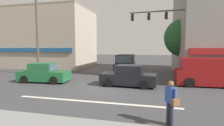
{
  "coord_description": "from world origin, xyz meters",
  "views": [
    {
      "loc": [
        3.13,
        -12.05,
        2.86
      ],
      "look_at": [
        -0.36,
        2.0,
        1.6
      ],
      "focal_mm": 28.0,
      "sensor_mm": 36.0,
      "label": 1
    }
  ],
  "objects": [
    {
      "name": "utility_pole_far_right",
      "position": [
        8.31,
        9.78,
        4.45
      ],
      "size": [
        1.4,
        0.22,
        8.6
      ],
      "color": "brown",
      "rests_on": "ground"
    },
    {
      "name": "utility_pole_near_left",
      "position": [
        -8.64,
        3.61,
        4.52
      ],
      "size": [
        1.4,
        0.22,
        8.74
      ],
      "color": "brown",
      "rests_on": "ground"
    },
    {
      "name": "pedestrian_foreground_with_bag",
      "position": [
        3.71,
        -5.49,
        0.95
      ],
      "size": [
        0.5,
        0.65,
        1.67
      ],
      "color": "#232838",
      "rests_on": "ground"
    },
    {
      "name": "lane_marking_stripe",
      "position": [
        0.0,
        -3.5,
        0.0
      ],
      "size": [
        9.0,
        0.24,
        0.01
      ],
      "primitive_type": "cube",
      "color": "silver",
      "rests_on": "ground"
    },
    {
      "name": "ground_plane",
      "position": [
        0.0,
        0.0,
        0.0
      ],
      "size": [
        120.0,
        120.0,
        0.0
      ],
      "primitive_type": "plane",
      "color": "#3D3D3F"
    },
    {
      "name": "van_waiting_far",
      "position": [
        -0.09,
        7.06,
        1.01
      ],
      "size": [
        2.21,
        4.68,
        2.11
      ],
      "color": "black",
      "rests_on": "ground"
    },
    {
      "name": "sedan_approaching_near",
      "position": [
        -5.9,
        0.67,
        0.71
      ],
      "size": [
        4.22,
        2.12,
        1.58
      ],
      "color": "#1E6033",
      "rests_on": "ground"
    },
    {
      "name": "street_tree",
      "position": [
        5.94,
        7.28,
        3.9
      ],
      "size": [
        3.97,
        3.97,
        5.89
      ],
      "color": "#4C3823",
      "rests_on": "ground"
    },
    {
      "name": "building_left_block",
      "position": [
        -13.22,
        11.65,
        4.28
      ],
      "size": [
        13.65,
        8.25,
        8.56
      ],
      "color": "tan",
      "rests_on": "ground"
    },
    {
      "name": "traffic_light_mast",
      "position": [
        4.35,
        3.49,
        4.3
      ],
      "size": [
        4.88,
        0.52,
        6.2
      ],
      "color": "#47474C",
      "rests_on": "ground"
    },
    {
      "name": "van_parked_curbside",
      "position": [
        6.88,
        2.28,
        1.01
      ],
      "size": [
        4.63,
        2.11,
        2.11
      ],
      "color": "maroon",
      "rests_on": "ground"
    },
    {
      "name": "sedan_crossing_rightbound",
      "position": [
        1.22,
        0.84,
        0.71
      ],
      "size": [
        4.18,
        2.04,
        1.58
      ],
      "color": "black",
      "rests_on": "ground"
    }
  ]
}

